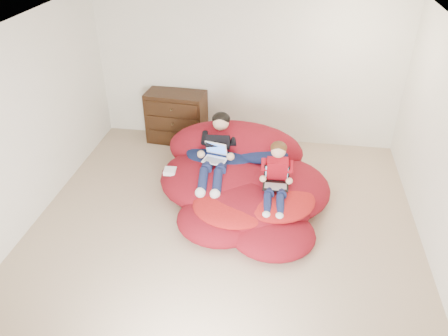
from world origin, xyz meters
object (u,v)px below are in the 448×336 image
(dresser, at_px, (177,117))
(younger_boy, at_px, (276,175))
(older_boy, at_px, (217,148))
(laptop_black, at_px, (276,180))
(beanbag_pile, at_px, (242,182))
(laptop_white, at_px, (215,155))

(dresser, bearing_deg, younger_boy, -45.64)
(older_boy, xyz_separation_m, laptop_black, (0.86, -0.52, -0.11))
(beanbag_pile, bearing_deg, dresser, 131.15)
(dresser, height_order, laptop_black, dresser)
(laptop_white, bearing_deg, beanbag_pile, -6.61)
(beanbag_pile, relative_size, laptop_white, 7.01)
(dresser, distance_m, beanbag_pile, 2.02)
(laptop_black, bearing_deg, older_boy, 149.08)
(laptop_white, relative_size, laptop_black, 1.04)
(dresser, distance_m, laptop_black, 2.58)
(dresser, height_order, beanbag_pile, dresser)
(laptop_white, distance_m, laptop_black, 0.94)
(laptop_white, height_order, laptop_black, laptop_white)
(younger_boy, relative_size, laptop_black, 2.60)
(dresser, relative_size, younger_boy, 1.17)
(dresser, height_order, younger_boy, younger_boy)
(older_boy, relative_size, younger_boy, 1.50)
(laptop_white, bearing_deg, younger_boy, -23.04)
(older_boy, distance_m, laptop_black, 1.01)
(older_boy, bearing_deg, laptop_white, -90.00)
(beanbag_pile, height_order, older_boy, older_boy)
(laptop_black, bearing_deg, laptop_white, 156.35)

